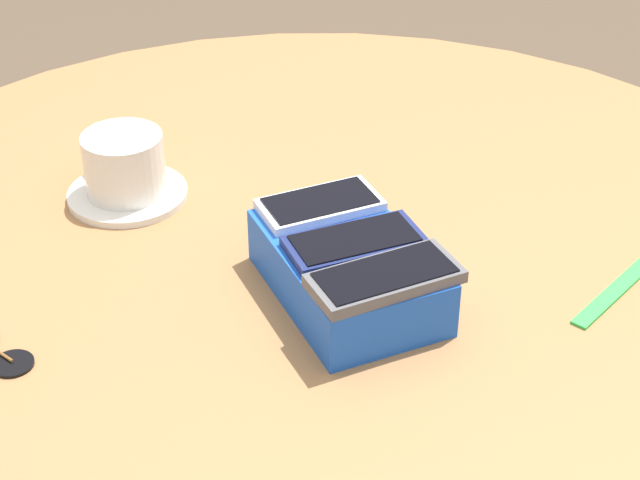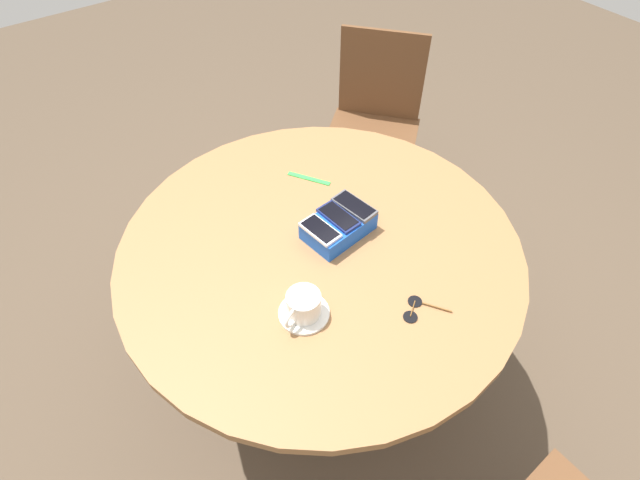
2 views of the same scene
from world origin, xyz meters
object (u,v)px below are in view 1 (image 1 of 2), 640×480
(phone_white, at_px, (319,206))
(lanyard_strap, at_px, (616,290))
(round_table, at_px, (320,327))
(phone_navy, at_px, (355,242))
(phone_box, at_px, (348,271))
(phone_gray, at_px, (385,278))
(saucer, at_px, (128,194))
(coffee_cup, at_px, (123,162))

(phone_white, distance_m, lanyard_strap, 0.30)
(round_table, bearing_deg, phone_navy, -171.64)
(phone_box, xyz_separation_m, phone_white, (0.07, 0.01, 0.03))
(phone_gray, bearing_deg, lanyard_strap, -91.27)
(phone_white, height_order, saucer, phone_white)
(phone_box, xyz_separation_m, saucer, (0.24, 0.17, -0.02))
(round_table, xyz_separation_m, coffee_cup, (0.17, 0.17, 0.13))
(phone_gray, height_order, coffee_cup, coffee_cup)
(phone_box, bearing_deg, round_table, 4.90)
(round_table, relative_size, coffee_cup, 9.95)
(round_table, bearing_deg, phone_gray, -172.78)
(round_table, height_order, coffee_cup, coffee_cup)
(round_table, bearing_deg, phone_box, -175.10)
(phone_gray, bearing_deg, phone_white, 8.01)
(phone_gray, distance_m, saucer, 0.36)
(round_table, bearing_deg, phone_white, 146.08)
(phone_navy, bearing_deg, phone_gray, -174.11)
(saucer, bearing_deg, round_table, -136.04)
(phone_white, bearing_deg, saucer, 43.30)
(phone_navy, bearing_deg, round_table, 8.36)
(phone_box, relative_size, saucer, 1.60)
(phone_white, bearing_deg, coffee_cup, 43.07)
(phone_gray, xyz_separation_m, lanyard_strap, (-0.01, -0.24, -0.06))
(round_table, relative_size, lanyard_strap, 7.94)
(saucer, height_order, coffee_cup, coffee_cup)
(saucer, distance_m, coffee_cup, 0.04)
(phone_box, height_order, phone_gray, phone_gray)
(phone_gray, relative_size, phone_white, 1.14)
(phone_gray, relative_size, lanyard_strap, 0.97)
(phone_gray, xyz_separation_m, coffee_cup, (0.31, 0.18, -0.02))
(phone_gray, bearing_deg, phone_navy, 5.89)
(round_table, bearing_deg, coffee_cup, 43.72)
(coffee_cup, bearing_deg, saucer, -160.55)
(round_table, distance_m, coffee_cup, 0.27)
(phone_box, xyz_separation_m, phone_navy, (-0.00, -0.00, 0.03))
(phone_white, height_order, coffee_cup, coffee_cup)
(saucer, relative_size, coffee_cup, 1.12)
(round_table, distance_m, phone_gray, 0.20)
(phone_white, relative_size, coffee_cup, 1.06)
(round_table, bearing_deg, lanyard_strap, -119.14)
(phone_gray, distance_m, coffee_cup, 0.36)
(saucer, xyz_separation_m, lanyard_strap, (-0.31, -0.42, -0.00))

